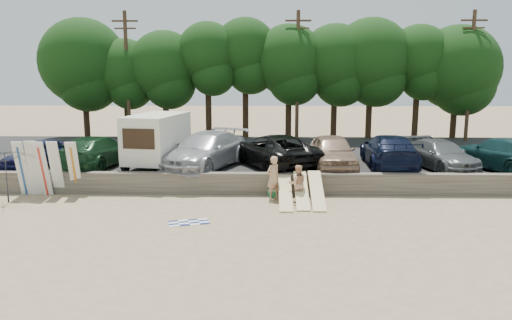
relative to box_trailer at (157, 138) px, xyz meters
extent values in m
plane|color=tan|center=(5.78, -5.80, -2.23)|extent=(120.00, 120.00, 0.00)
cube|color=#6B6356|center=(5.78, -2.80, -1.73)|extent=(44.00, 0.50, 1.00)
cube|color=#282828|center=(5.78, 4.70, -1.88)|extent=(44.00, 14.50, 0.70)
cylinder|color=#382616|center=(-7.89, 11.80, 0.35)|extent=(0.44, 0.44, 3.77)
sphere|color=#1E4212|center=(-7.89, 11.80, 4.03)|extent=(6.34, 6.34, 6.34)
cylinder|color=#382616|center=(-4.80, 11.80, 0.14)|extent=(0.44, 0.44, 3.34)
sphere|color=#1E4212|center=(-4.80, 11.80, 3.40)|extent=(4.61, 4.61, 4.61)
cylinder|color=#382616|center=(-1.85, 11.59, 0.24)|extent=(0.44, 0.44, 3.55)
sphere|color=#1E4212|center=(-1.85, 11.59, 3.71)|extent=(5.14, 5.14, 5.14)
cylinder|color=#382616|center=(1.37, 11.21, 0.56)|extent=(0.44, 0.44, 4.18)
sphere|color=#1E4212|center=(1.37, 11.21, 4.64)|extent=(4.43, 4.43, 4.43)
cylinder|color=#382616|center=(4.06, 11.80, 0.63)|extent=(0.44, 0.44, 4.33)
sphere|color=#1E4212|center=(4.06, 11.80, 4.87)|extent=(4.66, 4.66, 4.66)
cylinder|color=#382616|center=(7.23, 11.48, 0.38)|extent=(0.44, 0.44, 3.82)
sphere|color=#1E4212|center=(7.23, 11.48, 4.12)|extent=(5.19, 5.19, 5.19)
cylinder|color=#382616|center=(10.61, 11.80, 0.36)|extent=(0.44, 0.44, 3.79)
sphere|color=#1E4212|center=(10.61, 11.80, 4.06)|extent=(5.37, 5.37, 5.37)
cylinder|color=#382616|center=(13.19, 11.80, 0.43)|extent=(0.44, 0.44, 3.92)
sphere|color=#1E4212|center=(13.19, 11.80, 4.27)|extent=(5.83, 5.83, 5.83)
cylinder|color=#382616|center=(16.59, 11.70, 0.45)|extent=(0.44, 0.44, 3.97)
sphere|color=#1E4212|center=(16.59, 11.70, 4.34)|extent=(4.69, 4.69, 4.69)
cylinder|color=#382616|center=(19.44, 11.80, 0.20)|extent=(0.44, 0.44, 3.47)
sphere|color=#1E4212|center=(19.44, 11.80, 3.59)|extent=(6.13, 6.13, 6.13)
cylinder|color=#473321|center=(-4.22, 10.20, 2.97)|extent=(0.26, 0.26, 9.00)
cube|color=#473321|center=(-4.22, 10.20, 6.77)|extent=(1.80, 0.12, 0.12)
cube|color=#473321|center=(-4.22, 10.20, 6.27)|extent=(1.50, 0.10, 0.10)
cylinder|color=#473321|center=(7.78, 10.20, 2.97)|extent=(0.26, 0.26, 9.00)
cube|color=#473321|center=(7.78, 10.20, 6.77)|extent=(1.80, 0.12, 0.12)
cube|color=#473321|center=(7.78, 10.20, 6.27)|extent=(1.50, 0.10, 0.10)
cylinder|color=#473321|center=(19.78, 10.20, 2.97)|extent=(0.26, 0.26, 9.00)
cube|color=#473321|center=(19.78, 10.20, 6.77)|extent=(1.80, 0.12, 0.12)
cube|color=#473321|center=(19.78, 10.20, 6.27)|extent=(1.50, 0.10, 0.10)
cube|color=silver|center=(0.00, 0.01, 0.02)|extent=(2.92, 4.62, 2.36)
cube|color=black|center=(-0.41, -2.12, 0.24)|extent=(1.59, 0.35, 0.97)
cylinder|color=black|center=(-1.37, -1.15, -1.18)|extent=(0.35, 0.74, 0.71)
cylinder|color=black|center=(0.84, -1.58, -1.18)|extent=(0.35, 0.74, 0.71)
cylinder|color=black|center=(-0.84, 1.59, -1.18)|extent=(0.35, 0.74, 0.71)
cylinder|color=black|center=(1.37, 1.16, -1.18)|extent=(0.35, 0.74, 0.71)
imported|color=#121542|center=(-6.16, -0.24, -0.81)|extent=(2.45, 4.50, 1.45)
imported|color=#12331A|center=(-3.18, 0.01, -0.72)|extent=(3.13, 5.89, 1.63)
imported|color=#ADADB2|center=(2.50, -0.08, -0.63)|extent=(4.67, 6.74, 1.81)
imported|color=black|center=(6.06, 0.21, -0.68)|extent=(5.13, 6.78, 1.71)
imported|color=#9E7E65|center=(8.97, -0.25, -0.67)|extent=(2.17, 5.14, 1.73)
imported|color=black|center=(11.96, 0.32, -0.69)|extent=(2.66, 5.95, 1.69)
imported|color=#575B5D|center=(14.47, -0.14, -0.81)|extent=(3.16, 5.32, 1.45)
imported|color=#163A3D|center=(17.47, -0.38, -0.70)|extent=(4.16, 6.20, 1.67)
cube|color=silver|center=(-5.45, -3.36, -0.96)|extent=(0.51, 0.64, 2.55)
cube|color=silver|center=(-4.95, -3.34, -0.95)|extent=(0.56, 0.58, 2.57)
cube|color=silver|center=(-4.47, -3.42, -0.96)|extent=(0.58, 0.69, 2.55)
cube|color=silver|center=(-3.94, -3.25, -0.96)|extent=(0.51, 0.66, 2.54)
cube|color=silver|center=(-3.14, -3.18, -0.97)|extent=(0.56, 0.80, 2.52)
cube|color=beige|center=(6.44, -4.45, -1.75)|extent=(0.56, 2.88, 0.96)
cube|color=beige|center=(7.14, -4.28, -1.68)|extent=(0.56, 2.84, 1.11)
cube|color=beige|center=(7.79, -4.39, -1.65)|extent=(0.56, 2.82, 1.16)
imported|color=tan|center=(5.92, -3.68, -1.26)|extent=(0.84, 0.82, 1.94)
imported|color=tan|center=(6.98, -4.22, -1.41)|extent=(0.87, 0.72, 1.65)
cube|color=#279255|center=(5.91, -3.40, -2.07)|extent=(0.43, 0.36, 0.32)
cube|color=orange|center=(7.92, -3.71, -2.12)|extent=(0.34, 0.30, 0.22)
plane|color=white|center=(2.70, -7.24, -2.23)|extent=(1.84, 1.84, 0.00)
imported|color=black|center=(-5.56, -4.53, -1.07)|extent=(3.56, 3.57, 2.33)
camera|label=1|loc=(5.63, -25.26, 3.46)|focal=35.00mm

